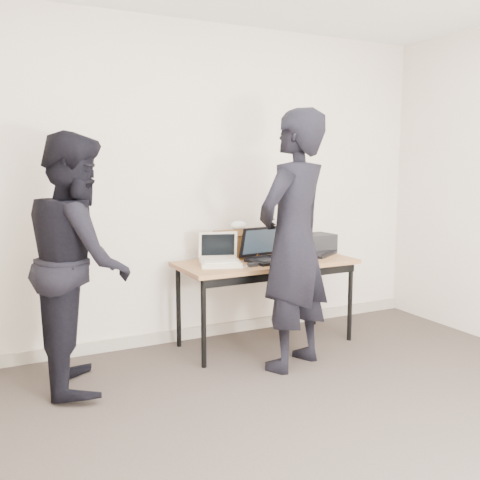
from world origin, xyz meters
TOP-DOWN VIEW (x-y plane):
  - room at (0.00, 0.00)m, footprint 4.60×4.60m
  - desk at (0.46, 1.83)m, footprint 1.51×0.68m
  - laptop_beige at (0.04, 1.85)m, footprint 0.39×0.39m
  - laptop_center at (0.46, 1.84)m, footprint 0.40×0.39m
  - laptop_right at (0.97, 1.96)m, footprint 0.51×0.51m
  - leather_satchel at (0.28, 2.06)m, footprint 0.38×0.21m
  - tissue at (0.31, 2.06)m, footprint 0.14×0.11m
  - equipment_box at (1.09, 2.02)m, footprint 0.31×0.27m
  - power_brick at (0.24, 1.66)m, footprint 0.08×0.05m
  - cables at (0.49, 1.80)m, footprint 1.15×0.38m
  - person_typist at (0.39, 1.31)m, footprint 0.83×0.71m
  - person_observer at (-1.09, 1.67)m, footprint 0.77×0.93m
  - baseboard at (0.00, 2.23)m, footprint 4.50×0.03m

SIDE VIEW (x-z plane):
  - baseboard at x=0.00m, z-range 0.00..0.10m
  - desk at x=0.46m, z-range 0.30..1.02m
  - cables at x=0.49m, z-range 0.72..0.73m
  - power_brick at x=0.24m, z-range 0.72..0.75m
  - laptop_beige at x=0.04m, z-range 0.64..0.90m
  - laptop_right at x=0.97m, z-range 0.65..0.92m
  - laptop_center at x=0.46m, z-range 0.64..0.92m
  - equipment_box at x=1.09m, z-range 0.72..0.89m
  - leather_satchel at x=0.28m, z-range 0.72..0.97m
  - person_observer at x=-1.09m, z-range 0.00..1.74m
  - person_typist at x=0.39m, z-range 0.00..1.92m
  - tissue at x=0.31m, z-range 0.97..1.04m
  - room at x=0.00m, z-range -0.05..2.75m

